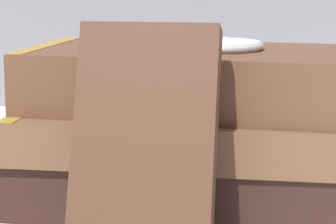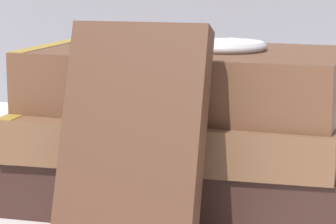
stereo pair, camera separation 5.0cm
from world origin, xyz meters
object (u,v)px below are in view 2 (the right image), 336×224
(book_flat_bottom, at_px, (175,177))
(reading_glasses, at_px, (119,155))
(book_flat_middle, at_px, (172,132))
(book_leaning_front, at_px, (132,150))
(book_flat_top, at_px, (180,79))
(pocket_watch, at_px, (225,46))

(book_flat_bottom, relative_size, reading_glasses, 2.08)
(book_flat_middle, relative_size, reading_glasses, 1.95)
(book_flat_middle, xyz_separation_m, book_leaning_front, (-0.00, -0.10, 0.01))
(book_leaning_front, bearing_deg, book_flat_top, 88.37)
(book_flat_bottom, distance_m, book_leaning_front, 0.11)
(book_flat_middle, distance_m, book_leaning_front, 0.10)
(book_flat_bottom, height_order, book_leaning_front, book_leaning_front)
(book_flat_top, relative_size, reading_glasses, 1.98)
(book_flat_middle, bearing_deg, reading_glasses, 122.81)
(book_flat_bottom, xyz_separation_m, book_leaning_front, (-0.00, -0.10, 0.04))
(book_leaning_front, height_order, reading_glasses, book_leaning_front)
(pocket_watch, relative_size, reading_glasses, 0.54)
(book_flat_bottom, distance_m, pocket_watch, 0.10)
(book_flat_top, height_order, reading_glasses, book_flat_top)
(book_flat_top, bearing_deg, book_flat_middle, -100.20)
(book_flat_bottom, relative_size, book_flat_middle, 1.07)
(book_flat_bottom, bearing_deg, pocket_watch, 11.54)
(pocket_watch, xyz_separation_m, reading_glasses, (-0.12, 0.12, -0.11))
(reading_glasses, bearing_deg, book_flat_bottom, -45.77)
(book_flat_top, xyz_separation_m, reading_glasses, (-0.09, 0.12, -0.09))
(book_flat_bottom, height_order, book_flat_middle, book_flat_middle)
(book_flat_middle, distance_m, reading_glasses, 0.16)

